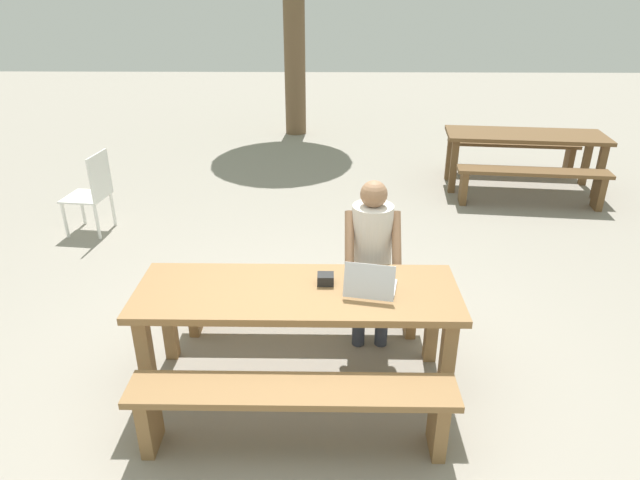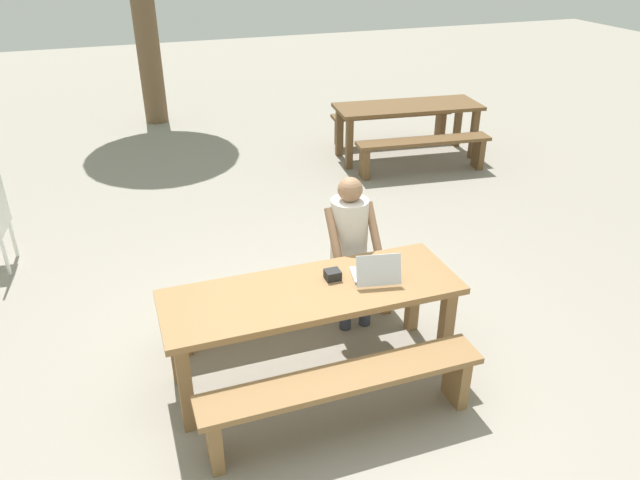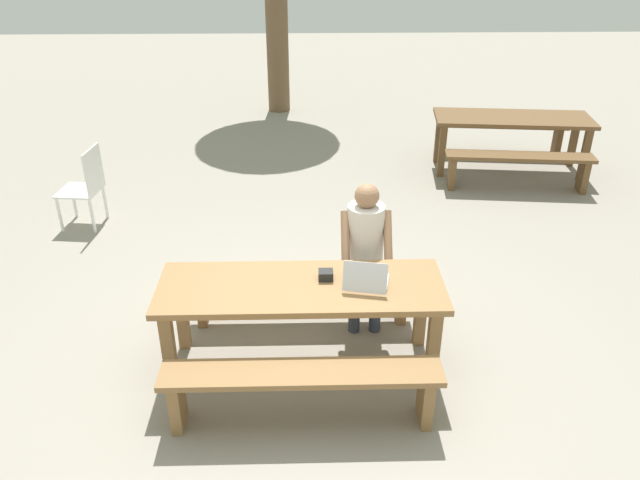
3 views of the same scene
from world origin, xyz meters
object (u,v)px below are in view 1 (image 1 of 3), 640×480
object	(u,v)px
small_pouch	(326,279)
picnic_table_mid	(525,142)
person_seated	(372,249)
laptop	(370,284)
plastic_chair	(93,192)
picnic_table_front	(297,304)

from	to	relation	value
small_pouch	picnic_table_mid	world-z (taller)	small_pouch
person_seated	picnic_table_mid	size ratio (longest dim) A/B	0.61
laptop	plastic_chair	world-z (taller)	laptop
person_seated	plastic_chair	size ratio (longest dim) A/B	1.41
laptop	plastic_chair	size ratio (longest dim) A/B	0.41
picnic_table_mid	person_seated	bearing A→B (deg)	-117.08
plastic_chair	picnic_table_mid	bearing A→B (deg)	112.42
picnic_table_front	picnic_table_mid	size ratio (longest dim) A/B	1.01
laptop	picnic_table_mid	world-z (taller)	laptop
small_pouch	plastic_chair	size ratio (longest dim) A/B	0.12
picnic_table_mid	laptop	bearing A→B (deg)	-113.54
picnic_table_front	small_pouch	bearing A→B (deg)	24.05
laptop	picnic_table_mid	size ratio (longest dim) A/B	0.18
small_pouch	laptop	bearing A→B (deg)	-20.14
laptop	small_pouch	xyz separation A→B (m)	(-0.30, 0.11, -0.02)
picnic_table_front	picnic_table_mid	distance (m)	5.04
person_seated	picnic_table_front	bearing A→B (deg)	-132.01
picnic_table_front	small_pouch	xyz separation A→B (m)	(0.19, 0.08, 0.15)
laptop	small_pouch	bearing A→B (deg)	-8.91
picnic_table_front	laptop	bearing A→B (deg)	-2.83
laptop	picnic_table_mid	distance (m)	4.80
picnic_table_mid	small_pouch	bearing A→B (deg)	-117.21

